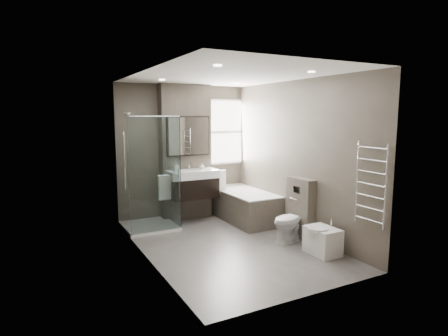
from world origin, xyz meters
TOP-DOWN VIEW (x-y plane):
  - room at (0.00, 0.00)m, footprint 2.70×3.90m
  - vanity_pier at (0.00, 1.77)m, footprint 1.00×0.25m
  - vanity at (0.00, 1.43)m, footprint 0.95×0.47m
  - mirror_cabinet at (0.00, 1.61)m, footprint 0.86×0.08m
  - towel_left at (-0.56, 1.40)m, footprint 0.24×0.06m
  - towel_right at (0.56, 1.40)m, footprint 0.24×0.06m
  - shower_enclosure at (-0.75, 1.35)m, footprint 0.90×0.90m
  - bathtub at (0.92, 1.10)m, footprint 0.75×1.60m
  - window at (0.90, 1.88)m, footprint 0.98×0.06m
  - toilet at (0.97, -0.31)m, footprint 0.75×0.53m
  - cistern_box at (1.21, -0.25)m, footprint 0.19×0.55m
  - bidet at (1.01, -0.99)m, footprint 0.42×0.49m
  - towel_radiator at (1.25, -1.60)m, footprint 0.03×0.49m
  - soap_bottle_a at (-0.32, 1.43)m, footprint 0.08×0.08m
  - soap_bottle_b at (0.21, 1.46)m, footprint 0.09×0.09m

SIDE VIEW (x-z plane):
  - bidet at x=1.01m, z-range -0.05..0.46m
  - bathtub at x=0.92m, z-range 0.03..0.60m
  - toilet at x=0.97m, z-range 0.00..0.69m
  - shower_enclosure at x=-0.75m, z-range -0.51..1.49m
  - cistern_box at x=1.21m, z-range 0.00..1.00m
  - towel_left at x=-0.56m, z-range 0.50..0.94m
  - towel_right at x=0.56m, z-range 0.50..0.94m
  - vanity at x=0.00m, z-range 0.41..1.07m
  - soap_bottle_b at x=0.21m, z-range 1.00..1.12m
  - soap_bottle_a at x=-0.32m, z-range 1.00..1.17m
  - towel_radiator at x=1.25m, z-range 0.57..1.67m
  - room at x=0.00m, z-range -0.05..2.65m
  - vanity_pier at x=0.00m, z-range 0.00..2.60m
  - mirror_cabinet at x=0.00m, z-range 1.25..2.01m
  - window at x=0.90m, z-range 1.01..2.34m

